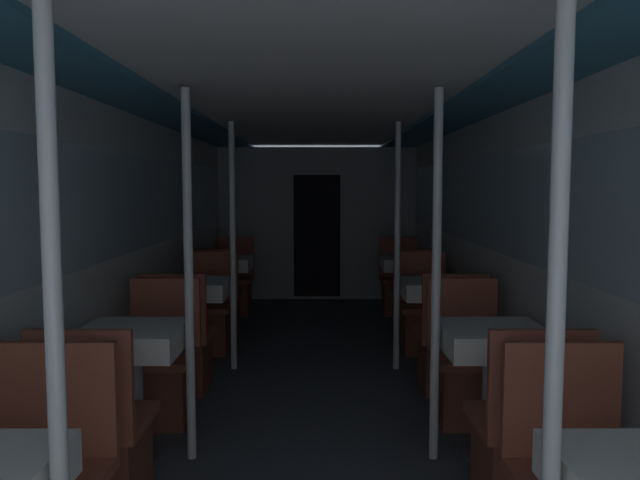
% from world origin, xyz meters
% --- Properties ---
extents(wall_left, '(0.05, 10.14, 2.08)m').
position_xyz_m(wall_left, '(-1.38, 3.67, 1.10)').
color(wall_left, silver).
rests_on(wall_left, ground_plane).
extents(wall_right, '(0.05, 10.14, 2.08)m').
position_xyz_m(wall_right, '(1.38, 3.67, 1.10)').
color(wall_right, silver).
rests_on(wall_right, ground_plane).
extents(ceiling_panel, '(2.76, 10.14, 0.07)m').
position_xyz_m(ceiling_panel, '(0.00, 3.67, 2.13)').
color(ceiling_panel, white).
rests_on(ceiling_panel, wall_left).
extents(bulkhead_far, '(2.70, 0.09, 2.08)m').
position_xyz_m(bulkhead_far, '(0.00, 7.74, 1.04)').
color(bulkhead_far, gray).
rests_on(bulkhead_far, ground_plane).
extents(support_pole_left_0, '(0.05, 0.05, 2.08)m').
position_xyz_m(support_pole_left_0, '(-0.69, 0.88, 1.04)').
color(support_pole_left_0, silver).
rests_on(support_pole_left_0, ground_plane).
extents(dining_table_left_1, '(0.56, 0.56, 0.76)m').
position_xyz_m(dining_table_left_1, '(-1.02, 2.64, 0.63)').
color(dining_table_left_1, '#4C4C51').
rests_on(dining_table_left_1, ground_plane).
extents(chair_left_near_1, '(0.47, 0.47, 0.92)m').
position_xyz_m(chair_left_near_1, '(-1.02, 2.06, 0.28)').
color(chair_left_near_1, brown).
rests_on(chair_left_near_1, ground_plane).
extents(chair_left_far_1, '(0.47, 0.47, 0.92)m').
position_xyz_m(chair_left_far_1, '(-1.02, 3.21, 0.28)').
color(chair_left_far_1, brown).
rests_on(chair_left_far_1, ground_plane).
extents(support_pole_left_1, '(0.05, 0.05, 2.08)m').
position_xyz_m(support_pole_left_1, '(-0.69, 2.64, 1.04)').
color(support_pole_left_1, silver).
rests_on(support_pole_left_1, ground_plane).
extents(dining_table_left_2, '(0.56, 0.56, 0.76)m').
position_xyz_m(dining_table_left_2, '(-1.02, 4.40, 0.63)').
color(dining_table_left_2, '#4C4C51').
rests_on(dining_table_left_2, ground_plane).
extents(chair_left_near_2, '(0.47, 0.47, 0.92)m').
position_xyz_m(chair_left_near_2, '(-1.02, 3.82, 0.28)').
color(chair_left_near_2, brown).
rests_on(chair_left_near_2, ground_plane).
extents(chair_left_far_2, '(0.47, 0.47, 0.92)m').
position_xyz_m(chair_left_far_2, '(-1.02, 4.97, 0.28)').
color(chair_left_far_2, brown).
rests_on(chair_left_far_2, ground_plane).
extents(support_pole_left_2, '(0.05, 0.05, 2.08)m').
position_xyz_m(support_pole_left_2, '(-0.69, 4.40, 1.04)').
color(support_pole_left_2, silver).
rests_on(support_pole_left_2, ground_plane).
extents(dining_table_left_3, '(0.56, 0.56, 0.76)m').
position_xyz_m(dining_table_left_3, '(-1.02, 6.15, 0.63)').
color(dining_table_left_3, '#4C4C51').
rests_on(dining_table_left_3, ground_plane).
extents(chair_left_near_3, '(0.47, 0.47, 0.92)m').
position_xyz_m(chair_left_near_3, '(-1.02, 5.58, 0.28)').
color(chair_left_near_3, brown).
rests_on(chair_left_near_3, ground_plane).
extents(chair_left_far_3, '(0.47, 0.47, 0.92)m').
position_xyz_m(chair_left_far_3, '(-1.02, 6.73, 0.28)').
color(chair_left_far_3, brown).
rests_on(chair_left_far_3, ground_plane).
extents(support_pole_right_0, '(0.05, 0.05, 2.08)m').
position_xyz_m(support_pole_right_0, '(0.69, 0.88, 1.04)').
color(support_pole_right_0, silver).
rests_on(support_pole_right_0, ground_plane).
extents(dining_table_right_1, '(0.56, 0.56, 0.76)m').
position_xyz_m(dining_table_right_1, '(1.02, 2.64, 0.63)').
color(dining_table_right_1, '#4C4C51').
rests_on(dining_table_right_1, ground_plane).
extents(chair_right_near_1, '(0.47, 0.47, 0.92)m').
position_xyz_m(chair_right_near_1, '(1.02, 2.06, 0.28)').
color(chair_right_near_1, brown).
rests_on(chair_right_near_1, ground_plane).
extents(chair_right_far_1, '(0.47, 0.47, 0.92)m').
position_xyz_m(chair_right_far_1, '(1.02, 3.21, 0.28)').
color(chair_right_far_1, brown).
rests_on(chair_right_far_1, ground_plane).
extents(support_pole_right_1, '(0.05, 0.05, 2.08)m').
position_xyz_m(support_pole_right_1, '(0.69, 2.64, 1.04)').
color(support_pole_right_1, silver).
rests_on(support_pole_right_1, ground_plane).
extents(dining_table_right_2, '(0.56, 0.56, 0.76)m').
position_xyz_m(dining_table_right_2, '(1.02, 4.40, 0.63)').
color(dining_table_right_2, '#4C4C51').
rests_on(dining_table_right_2, ground_plane).
extents(chair_right_near_2, '(0.47, 0.47, 0.92)m').
position_xyz_m(chair_right_near_2, '(1.02, 3.82, 0.28)').
color(chair_right_near_2, brown).
rests_on(chair_right_near_2, ground_plane).
extents(chair_right_far_2, '(0.47, 0.47, 0.92)m').
position_xyz_m(chair_right_far_2, '(1.02, 4.97, 0.28)').
color(chair_right_far_2, brown).
rests_on(chair_right_far_2, ground_plane).
extents(support_pole_right_2, '(0.05, 0.05, 2.08)m').
position_xyz_m(support_pole_right_2, '(0.69, 4.40, 1.04)').
color(support_pole_right_2, silver).
rests_on(support_pole_right_2, ground_plane).
extents(dining_table_right_3, '(0.56, 0.56, 0.76)m').
position_xyz_m(dining_table_right_3, '(1.02, 6.15, 0.63)').
color(dining_table_right_3, '#4C4C51').
rests_on(dining_table_right_3, ground_plane).
extents(chair_right_near_3, '(0.47, 0.47, 0.92)m').
position_xyz_m(chair_right_near_3, '(1.02, 5.58, 0.28)').
color(chair_right_near_3, brown).
rests_on(chair_right_near_3, ground_plane).
extents(chair_right_far_3, '(0.47, 0.47, 0.92)m').
position_xyz_m(chair_right_far_3, '(1.02, 6.73, 0.28)').
color(chair_right_far_3, brown).
rests_on(chair_right_far_3, ground_plane).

